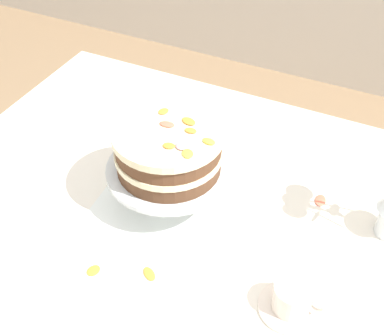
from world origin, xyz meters
The scene contains 8 objects.
dining_table centered at (0.00, -0.02, 0.65)m, with size 1.40×1.00×0.74m.
linen_napkin centered at (-0.10, 0.00, 0.74)m, with size 0.32×0.32×0.00m, color white.
cake_stand centered at (-0.10, 0.00, 0.82)m, with size 0.29×0.29×0.10m.
layer_cake centered at (-0.10, 0.00, 0.89)m, with size 0.25×0.25×0.11m.
teacup centered at (0.26, -0.17, 0.77)m, with size 0.13×0.13×0.07m.
loose_petal_0 centered at (0.23, 0.15, 0.74)m, with size 0.04×0.03×0.01m, color #E56B51.
loose_petal_1 centered at (-0.14, -0.26, 0.74)m, with size 0.03×0.03×0.00m, color orange.
loose_petal_2 centered at (-0.03, -0.22, 0.74)m, with size 0.04×0.02×0.00m, color orange.
Camera 1 is at (0.34, -0.78, 1.64)m, focal length 49.10 mm.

